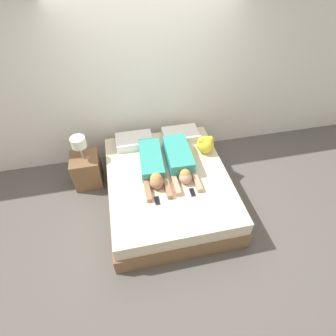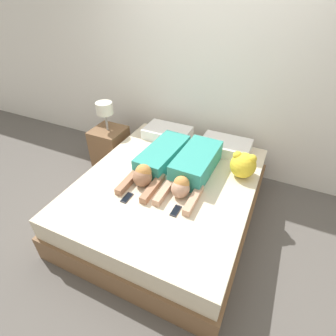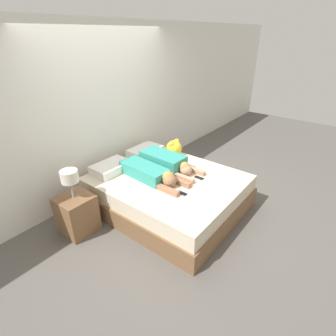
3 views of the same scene
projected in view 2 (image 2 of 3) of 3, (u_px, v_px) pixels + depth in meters
ground_plane at (168, 214)px, 3.02m from camera, size 12.00×12.00×0.00m
wall_back at (211, 71)px, 3.12m from camera, size 12.00×0.06×2.60m
bed at (168, 198)px, 2.87m from camera, size 1.77×2.10×0.51m
pillow_head_left at (167, 133)px, 3.39m from camera, size 0.58×0.38×0.13m
pillow_head_right at (225, 146)px, 3.13m from camera, size 0.58×0.38×0.13m
person_left at (158, 160)px, 2.84m from camera, size 0.37×1.11×0.22m
person_right at (194, 167)px, 2.71m from camera, size 0.36×1.03×0.23m
cell_phone_left at (127, 198)px, 2.49m from camera, size 0.06×0.14×0.01m
cell_phone_right at (176, 211)px, 2.35m from camera, size 0.06×0.14×0.01m
plush_toy at (243, 165)px, 2.69m from camera, size 0.27×0.27×0.28m
nightstand at (110, 144)px, 3.69m from camera, size 0.43×0.43×0.92m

